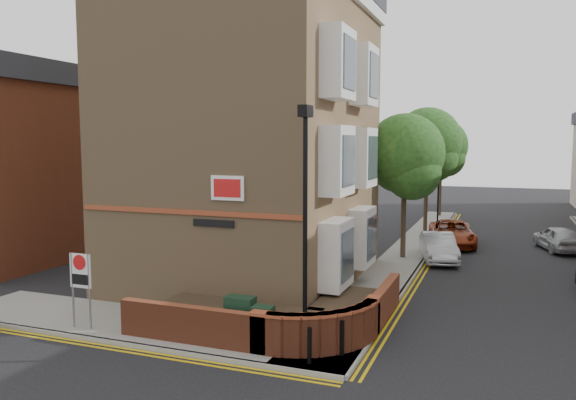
# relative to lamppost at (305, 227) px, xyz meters

# --- Properties ---
(ground) EXTENTS (120.00, 120.00, 0.00)m
(ground) POSITION_rel_lamppost_xyz_m (-1.60, -1.20, -3.34)
(ground) COLOR black
(ground) RESTS_ON ground
(pavement_corner) EXTENTS (13.00, 3.00, 0.12)m
(pavement_corner) POSITION_rel_lamppost_xyz_m (-5.10, 0.30, -3.28)
(pavement_corner) COLOR gray
(pavement_corner) RESTS_ON ground
(pavement_main) EXTENTS (2.00, 32.00, 0.12)m
(pavement_main) POSITION_rel_lamppost_xyz_m (0.40, 14.80, -3.28)
(pavement_main) COLOR gray
(pavement_main) RESTS_ON ground
(kerb_side) EXTENTS (13.00, 0.15, 0.12)m
(kerb_side) POSITION_rel_lamppost_xyz_m (-5.10, -1.20, -3.28)
(kerb_side) COLOR gray
(kerb_side) RESTS_ON ground
(kerb_main_near) EXTENTS (0.15, 32.00, 0.12)m
(kerb_main_near) POSITION_rel_lamppost_xyz_m (1.40, 14.80, -3.28)
(kerb_main_near) COLOR gray
(kerb_main_near) RESTS_ON ground
(yellow_lines_side) EXTENTS (13.00, 0.28, 0.01)m
(yellow_lines_side) POSITION_rel_lamppost_xyz_m (-5.10, -1.45, -3.34)
(yellow_lines_side) COLOR gold
(yellow_lines_side) RESTS_ON ground
(yellow_lines_main) EXTENTS (0.28, 32.00, 0.01)m
(yellow_lines_main) POSITION_rel_lamppost_xyz_m (1.65, 14.80, -3.34)
(yellow_lines_main) COLOR gold
(yellow_lines_main) RESTS_ON ground
(corner_building) EXTENTS (8.95, 10.40, 13.60)m
(corner_building) POSITION_rel_lamppost_xyz_m (-4.44, 6.80, 2.88)
(corner_building) COLOR #997751
(corner_building) RESTS_ON ground
(garden_wall) EXTENTS (6.80, 6.00, 1.20)m
(garden_wall) POSITION_rel_lamppost_xyz_m (-1.60, 1.30, -3.34)
(garden_wall) COLOR brown
(garden_wall) RESTS_ON ground
(lamppost) EXTENTS (0.25, 0.50, 6.30)m
(lamppost) POSITION_rel_lamppost_xyz_m (0.00, 0.00, 0.00)
(lamppost) COLOR black
(lamppost) RESTS_ON pavement_corner
(utility_cabinet_large) EXTENTS (0.80, 0.45, 1.20)m
(utility_cabinet_large) POSITION_rel_lamppost_xyz_m (-1.90, 0.10, -2.62)
(utility_cabinet_large) COLOR black
(utility_cabinet_large) RESTS_ON pavement_corner
(utility_cabinet_small) EXTENTS (0.55, 0.40, 1.10)m
(utility_cabinet_small) POSITION_rel_lamppost_xyz_m (-1.10, -0.20, -2.67)
(utility_cabinet_small) COLOR black
(utility_cabinet_small) RESTS_ON pavement_corner
(bollard_near) EXTENTS (0.11, 0.11, 0.90)m
(bollard_near) POSITION_rel_lamppost_xyz_m (0.40, -0.80, -2.77)
(bollard_near) COLOR black
(bollard_near) RESTS_ON pavement_corner
(bollard_far) EXTENTS (0.11, 0.11, 0.90)m
(bollard_far) POSITION_rel_lamppost_xyz_m (1.00, -0.00, -2.77)
(bollard_far) COLOR black
(bollard_far) RESTS_ON pavement_corner
(zone_sign) EXTENTS (0.72, 0.07, 2.20)m
(zone_sign) POSITION_rel_lamppost_xyz_m (-6.60, -0.70, -1.70)
(zone_sign) COLOR slate
(zone_sign) RESTS_ON pavement_corner
(side_building) EXTENTS (6.40, 10.40, 9.00)m
(side_building) POSITION_rel_lamppost_xyz_m (-16.60, 6.80, 1.20)
(side_building) COLOR brown
(side_building) RESTS_ON ground
(tree_near) EXTENTS (3.64, 3.65, 6.70)m
(tree_near) POSITION_rel_lamppost_xyz_m (0.40, 12.85, 1.36)
(tree_near) COLOR #382B1E
(tree_near) RESTS_ON pavement_main
(tree_mid) EXTENTS (4.03, 4.03, 7.42)m
(tree_mid) POSITION_rel_lamppost_xyz_m (0.40, 20.85, 1.85)
(tree_mid) COLOR #382B1E
(tree_mid) RESTS_ON pavement_main
(tree_far) EXTENTS (3.81, 3.81, 7.00)m
(tree_far) POSITION_rel_lamppost_xyz_m (0.40, 28.85, 1.57)
(tree_far) COLOR #382B1E
(tree_far) RESTS_ON pavement_main
(traffic_light_assembly) EXTENTS (0.20, 0.16, 4.20)m
(traffic_light_assembly) POSITION_rel_lamppost_xyz_m (0.80, 23.80, -0.56)
(traffic_light_assembly) COLOR black
(traffic_light_assembly) RESTS_ON pavement_main
(silver_car_near) EXTENTS (2.29, 4.15, 1.30)m
(silver_car_near) POSITION_rel_lamppost_xyz_m (2.00, 13.03, -2.70)
(silver_car_near) COLOR #AAABB2
(silver_car_near) RESTS_ON ground
(red_car_main) EXTENTS (2.98, 5.10, 1.33)m
(red_car_main) POSITION_rel_lamppost_xyz_m (2.24, 17.32, -2.68)
(red_car_main) COLOR maroon
(red_car_main) RESTS_ON ground
(silver_car_far) EXTENTS (2.51, 4.06, 1.29)m
(silver_car_far) POSITION_rel_lamppost_xyz_m (7.40, 17.70, -2.70)
(silver_car_far) COLOR #9C9EA3
(silver_car_far) RESTS_ON ground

